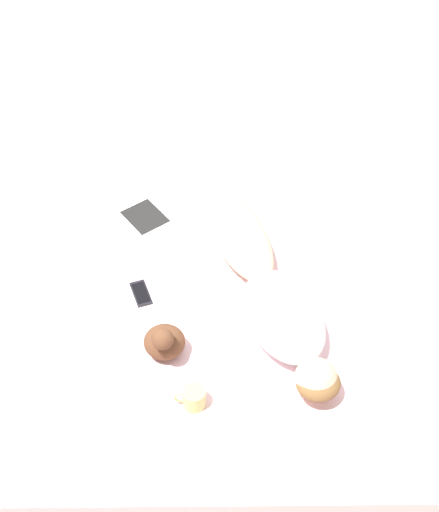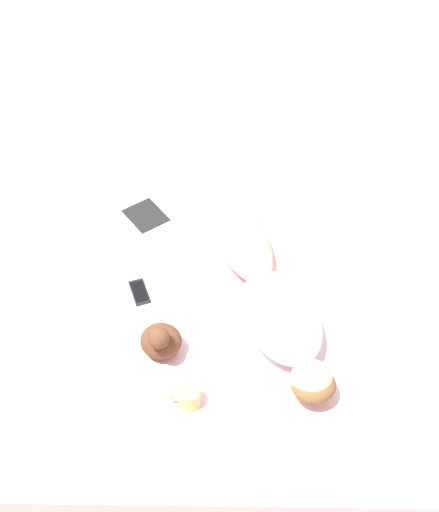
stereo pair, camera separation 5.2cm
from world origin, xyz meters
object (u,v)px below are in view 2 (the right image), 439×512
Objects in this scene: open_magazine at (167,206)px; coffee_mug at (189,397)px; person at (267,290)px; cell_phone at (140,292)px.

coffee_mug is (-0.16, 1.17, 0.04)m from open_magazine.
person is 7.95× the size of cell_phone.
coffee_mug is (0.33, 0.54, -0.04)m from person.
person is 10.50× the size of coffee_mug.
open_magazine is (0.49, -0.63, -0.08)m from person.
person is at bearing 155.66° from cell_phone.
person is 2.22× the size of open_magazine.
open_magazine is 1.18m from coffee_mug.
person is at bearing 91.22° from open_magazine.
coffee_mug reaches higher than cell_phone.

